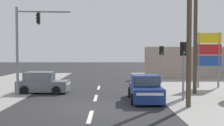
# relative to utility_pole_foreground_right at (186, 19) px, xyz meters

# --- Properties ---
(ground_plane) EXTENTS (140.00, 140.00, 0.00)m
(ground_plane) POSITION_rel_utility_pole_foreground_right_xyz_m (-4.93, 0.00, -4.69)
(ground_plane) COLOR #28282B
(lane_dash_near) EXTENTS (0.20, 2.40, 0.01)m
(lane_dash_near) POSITION_rel_utility_pole_foreground_right_xyz_m (-4.93, -2.00, -4.68)
(lane_dash_near) COLOR silver
(lane_dash_near) RESTS_ON ground
(lane_dash_mid) EXTENTS (0.20, 2.40, 0.01)m
(lane_dash_mid) POSITION_rel_utility_pole_foreground_right_xyz_m (-4.93, 3.00, -4.68)
(lane_dash_mid) COLOR silver
(lane_dash_mid) RESTS_ON ground
(lane_dash_far) EXTENTS (0.20, 2.40, 0.01)m
(lane_dash_far) POSITION_rel_utility_pole_foreground_right_xyz_m (-4.93, 8.00, -4.68)
(lane_dash_far) COLOR silver
(lane_dash_far) RESTS_ON ground
(utility_pole_foreground_right) EXTENTS (3.78, 0.62, 8.66)m
(utility_pole_foreground_right) POSITION_rel_utility_pole_foreground_right_xyz_m (0.00, 0.00, 0.00)
(utility_pole_foreground_right) COLOR #4C3D2B
(utility_pole_foreground_right) RESTS_ON ground
(utility_pole_midground_right) EXTENTS (1.80, 0.26, 10.43)m
(utility_pole_midground_right) POSITION_rel_utility_pole_foreground_right_xyz_m (1.96, 4.47, 0.77)
(utility_pole_midground_right) COLOR #4C3D2B
(utility_pole_midground_right) RESTS_ON ground
(traffic_signal_mast) EXTENTS (3.69, 0.44, 6.00)m
(traffic_signal_mast) POSITION_rel_utility_pole_foreground_right_xyz_m (-9.76, 4.06, -0.85)
(traffic_signal_mast) COLOR slate
(traffic_signal_mast) RESTS_ON ground
(pedestal_signal_right_kerb) EXTENTS (0.44, 0.29, 3.56)m
(pedestal_signal_right_kerb) POSITION_rel_utility_pole_foreground_right_xyz_m (0.44, 1.96, -2.27)
(pedestal_signal_right_kerb) COLOR slate
(pedestal_signal_right_kerb) RESTS_ON ground
(pedestal_signal_far_median) EXTENTS (0.44, 0.30, 3.56)m
(pedestal_signal_far_median) POSITION_rel_utility_pole_foreground_right_xyz_m (0.99, 11.36, -2.27)
(pedestal_signal_far_median) COLOR slate
(pedestal_signal_far_median) RESTS_ON ground
(shopping_plaza_sign) EXTENTS (2.10, 0.16, 4.60)m
(shopping_plaza_sign) POSITION_rel_utility_pole_foreground_right_xyz_m (4.22, 7.88, -1.70)
(shopping_plaza_sign) COLOR slate
(shopping_plaza_sign) RESTS_ON ground
(shopfront_wall_far) EXTENTS (12.00, 1.00, 3.60)m
(shopfront_wall_far) POSITION_rel_utility_pole_foreground_right_xyz_m (6.07, 16.00, -2.89)
(shopfront_wall_far) COLOR #A39384
(shopfront_wall_far) RESTS_ON ground
(sedan_crossing_left) EXTENTS (1.95, 4.27, 1.56)m
(sedan_crossing_left) POSITION_rel_utility_pole_foreground_right_xyz_m (-1.88, 1.99, -3.98)
(sedan_crossing_left) COLOR navy
(sedan_crossing_left) RESTS_ON ground
(hatchback_oncoming_near) EXTENTS (3.70, 1.90, 1.53)m
(hatchback_oncoming_near) POSITION_rel_utility_pole_foreground_right_xyz_m (-8.92, 5.18, -3.98)
(hatchback_oncoming_near) COLOR slate
(hatchback_oncoming_near) RESTS_ON ground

